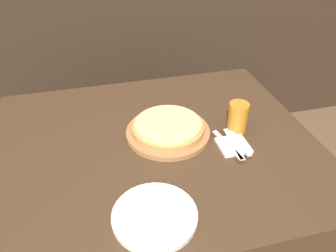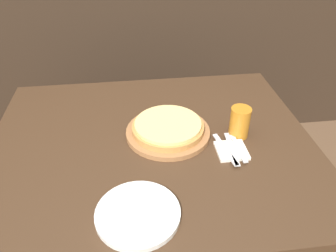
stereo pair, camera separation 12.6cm
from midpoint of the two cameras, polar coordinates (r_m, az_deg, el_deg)
dining_table at (r=1.52m, az=0.10°, el=-14.25°), size 1.23×1.02×0.76m
pizza_on_board at (r=1.27m, az=2.84°, el=-0.64°), size 0.33×0.33×0.06m
beer_glass at (r=1.29m, az=15.24°, el=0.62°), size 0.08×0.08×0.12m
dinner_plate at (r=0.99m, az=-1.51°, el=-15.19°), size 0.25×0.25×0.02m
napkin_stack at (r=1.24m, az=13.92°, el=-4.27°), size 0.11×0.11×0.01m
fork at (r=1.22m, az=12.87°, el=-4.08°), size 0.05×0.19×0.00m
dinner_knife at (r=1.23m, az=13.97°, el=-3.97°), size 0.03×0.19×0.00m
spoon at (r=1.24m, az=15.06°, el=-3.85°), size 0.02×0.16×0.00m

